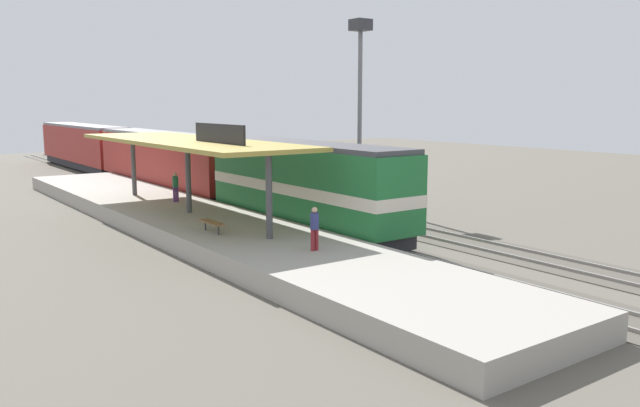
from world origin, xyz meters
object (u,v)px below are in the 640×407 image
object	(u,v)px
light_mast	(360,73)
freight_car	(303,175)
platform_bench	(212,223)
person_walking	(315,226)
passenger_carriage_rear	(84,146)
passenger_carriage_front	(166,161)
locomotive	(305,185)
person_waiting	(176,185)

from	to	relation	value
light_mast	freight_car	bearing A→B (deg)	151.59
platform_bench	person_walking	bearing A→B (deg)	-73.06
platform_bench	passenger_carriage_rear	bearing A→B (deg)	81.52
light_mast	passenger_carriage_rear	bearing A→B (deg)	103.06
passenger_carriage_front	light_mast	size ratio (longest dim) A/B	1.71
platform_bench	passenger_carriage_front	distance (m)	20.37
passenger_carriage_front	passenger_carriage_rear	size ratio (longest dim) A/B	1.00
freight_car	person_walking	distance (m)	16.46
platform_bench	passenger_carriage_front	size ratio (longest dim) A/B	0.08
passenger_carriage_rear	locomotive	bearing A→B (deg)	-90.00
locomotive	freight_car	size ratio (longest dim) A/B	1.20
passenger_carriage_rear	light_mast	world-z (taller)	light_mast
locomotive	person_walking	world-z (taller)	locomotive
passenger_carriage_front	freight_car	distance (m)	12.01
platform_bench	light_mast	bearing A→B (deg)	25.64
platform_bench	locomotive	world-z (taller)	locomotive
locomotive	person_waiting	xyz separation A→B (m)	(-3.65, 7.90, -0.56)
locomotive	person_walking	bearing A→B (deg)	-122.04
freight_car	light_mast	world-z (taller)	light_mast
passenger_carriage_front	person_walking	size ratio (longest dim) A/B	11.70
passenger_carriage_rear	person_walking	world-z (taller)	passenger_carriage_rear
light_mast	person_waiting	distance (m)	13.46
passenger_carriage_front	freight_car	size ratio (longest dim) A/B	1.67
locomotive	passenger_carriage_front	world-z (taller)	locomotive
passenger_carriage_front	person_waiting	bearing A→B (deg)	-109.84
person_waiting	person_walking	xyz separation A→B (m)	(-0.69, -14.82, 0.00)
platform_bench	person_walking	xyz separation A→B (m)	(1.67, -5.48, 0.51)
light_mast	person_walking	bearing A→B (deg)	-135.08
passenger_carriage_front	person_walking	world-z (taller)	passenger_carriage_front
freight_car	person_waiting	distance (m)	8.31
locomotive	person_waiting	bearing A→B (deg)	114.77
passenger_carriage_front	person_waiting	xyz separation A→B (m)	(-3.65, -10.10, -0.46)
passenger_carriage_front	light_mast	world-z (taller)	light_mast
freight_car	light_mast	distance (m)	7.39
passenger_carriage_rear	platform_bench	bearing A→B (deg)	-98.48
person_waiting	person_walking	world-z (taller)	same
passenger_carriage_front	passenger_carriage_rear	bearing A→B (deg)	90.00
platform_bench	passenger_carriage_front	xyz separation A→B (m)	(6.00, 19.45, 0.97)
platform_bench	passenger_carriage_rear	world-z (taller)	passenger_carriage_rear
locomotive	passenger_carriage_rear	size ratio (longest dim) A/B	0.72
locomotive	light_mast	world-z (taller)	light_mast
passenger_carriage_front	light_mast	bearing A→B (deg)	-58.69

